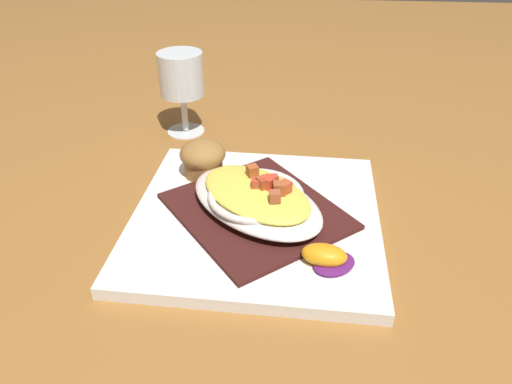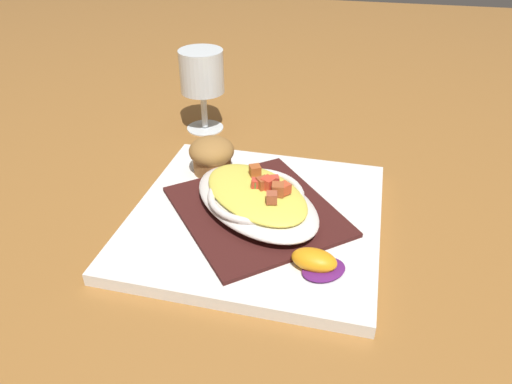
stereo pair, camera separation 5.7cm
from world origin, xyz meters
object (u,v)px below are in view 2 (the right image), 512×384
stemmed_glass (202,76)px  gratin_dish (256,198)px  muffin (212,155)px  orange_garnish (317,262)px  square_plate (256,218)px

stemmed_glass → gratin_dish: bearing=-150.1°
muffin → orange_garnish: bearing=-136.4°
gratin_dish → orange_garnish: (-0.09, -0.08, -0.01)m
square_plate → orange_garnish: (-0.09, -0.08, 0.02)m
orange_garnish → stemmed_glass: size_ratio=0.50×
square_plate → stemmed_glass: bearing=29.9°
muffin → stemmed_glass: 0.18m
square_plate → stemmed_glass: size_ratio=2.23×
square_plate → stemmed_glass: (0.24, 0.14, 0.08)m
muffin → orange_garnish: 0.23m
gratin_dish → orange_garnish: bearing=-136.1°
orange_garnish → stemmed_glass: stemmed_glass is taller
gratin_dish → square_plate: bearing=84.1°
square_plate → orange_garnish: bearing=-136.0°
gratin_dish → muffin: bearing=43.4°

